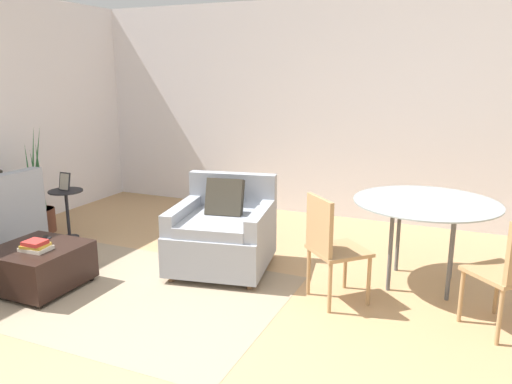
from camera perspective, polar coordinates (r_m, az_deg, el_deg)
The scene contains 13 objects.
ground_plane at distance 3.46m, azimuth -12.32°, elevation -19.28°, with size 20.00×20.00×0.00m, color tan.
wall_back at distance 6.52m, azimuth 7.74°, elevation 9.21°, with size 12.00×0.06×2.75m.
area_rug at distance 4.61m, azimuth -15.83°, elevation -10.75°, with size 2.92×1.87×0.01m.
armchair at distance 4.81m, azimuth -3.81°, elevation -4.74°, with size 1.04×1.08×0.87m.
ottoman at distance 4.80m, azimuth -23.56°, elevation -7.69°, with size 0.70×0.71×0.38m.
book_stack at distance 4.65m, azimuth -23.89°, elevation -5.66°, with size 0.25×0.20×0.09m.
tv_remote_primary at distance 4.90m, azimuth -22.98°, elevation -5.05°, with size 0.08×0.15×0.01m.
tv_remote_secondary at distance 4.93m, azimuth -22.99°, elevation -4.92°, with size 0.14×0.16×0.01m.
potted_plant at distance 6.43m, azimuth -23.51°, elevation -1.86°, with size 0.34×0.34×1.25m.
side_table at distance 6.02m, azimuth -20.81°, elevation -1.42°, with size 0.37×0.37×0.56m.
picture_frame at distance 5.96m, azimuth -21.03°, elevation 1.11°, with size 0.15×0.07×0.20m.
dining_table at distance 4.57m, azimuth 18.80°, elevation -1.90°, with size 1.24×1.24×0.77m.
dining_chair_near_left at distance 4.09m, azimuth 8.44°, elevation -5.71°, with size 0.59×0.59×0.90m.
Camera 1 is at (1.76, -2.32, 1.86)m, focal length 35.00 mm.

